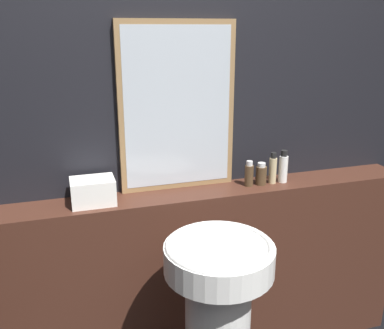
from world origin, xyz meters
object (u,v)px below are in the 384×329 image
object	(u,v)px
conditioner_bottle	(261,174)
body_wash_bottle	(283,167)
towel_stack	(93,191)
mirror	(177,108)
shampoo_bottle	(249,174)
pedestal_sink	(218,327)
lotion_bottle	(273,169)

from	to	relation	value
conditioner_bottle	body_wash_bottle	world-z (taller)	body_wash_bottle
towel_stack	body_wash_bottle	bearing A→B (deg)	0.00
mirror	body_wash_bottle	world-z (taller)	mirror
shampoo_bottle	pedestal_sink	bearing A→B (deg)	-125.69
pedestal_sink	towel_stack	bearing A→B (deg)	133.01
towel_stack	pedestal_sink	bearing A→B (deg)	-46.99
pedestal_sink	conditioner_bottle	bearing A→B (deg)	49.23
lotion_bottle	body_wash_bottle	world-z (taller)	body_wash_bottle
lotion_bottle	towel_stack	bearing A→B (deg)	-180.00
pedestal_sink	lotion_bottle	size ratio (longest dim) A/B	5.77
towel_stack	shampoo_bottle	xyz separation A→B (m)	(0.76, 0.00, 0.00)
mirror	lotion_bottle	xyz separation A→B (m)	(0.47, -0.09, -0.32)
pedestal_sink	shampoo_bottle	size ratio (longest dim) A/B	7.18
pedestal_sink	towel_stack	world-z (taller)	towel_stack
shampoo_bottle	conditioner_bottle	bearing A→B (deg)	0.00
towel_stack	lotion_bottle	distance (m)	0.89
towel_stack	lotion_bottle	size ratio (longest dim) A/B	1.20
mirror	lotion_bottle	bearing A→B (deg)	-10.63
body_wash_bottle	lotion_bottle	bearing A→B (deg)	-180.00
shampoo_bottle	body_wash_bottle	size ratio (longest dim) A/B	0.77
towel_stack	conditioner_bottle	size ratio (longest dim) A/B	1.70
mirror	towel_stack	world-z (taller)	mirror
conditioner_bottle	body_wash_bottle	distance (m)	0.13
pedestal_sink	mirror	distance (m)	0.99
pedestal_sink	mirror	world-z (taller)	mirror
shampoo_bottle	lotion_bottle	bearing A→B (deg)	0.00
lotion_bottle	body_wash_bottle	size ratio (longest dim) A/B	0.96
pedestal_sink	mirror	xyz separation A→B (m)	(-0.01, 0.55, 0.82)
pedestal_sink	conditioner_bottle	distance (m)	0.77
towel_stack	body_wash_bottle	world-z (taller)	body_wash_bottle
towel_stack	body_wash_bottle	distance (m)	0.95
pedestal_sink	body_wash_bottle	xyz separation A→B (m)	(0.52, 0.46, 0.50)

